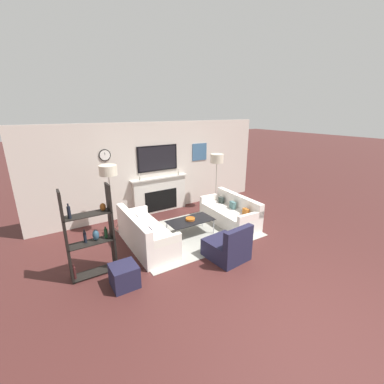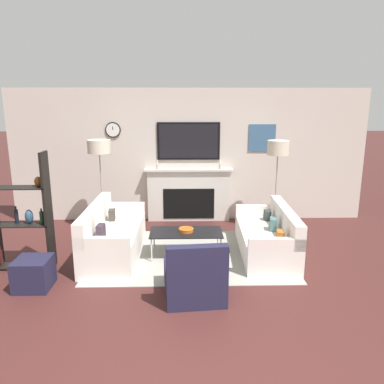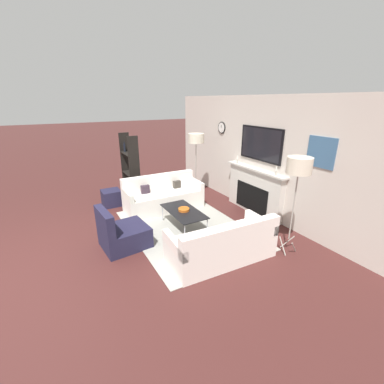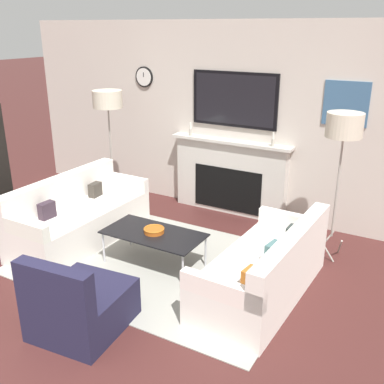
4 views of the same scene
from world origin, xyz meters
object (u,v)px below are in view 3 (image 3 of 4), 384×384
Objects in this scene: decorative_bowl at (184,209)px; shelf_unit at (130,168)px; couch_left at (163,197)px; couch_right at (222,245)px; floor_lamp_right at (299,167)px; ottoman at (112,198)px; coffee_table at (183,212)px; floor_lamp_left at (196,139)px; armchair at (122,234)px.

decorative_bowl is 0.14× the size of shelf_unit.
couch_right is (2.53, -0.00, -0.03)m from couch_left.
couch_right is at bearing -108.15° from floor_lamp_right.
ottoman is (-0.85, -1.08, -0.09)m from couch_left.
couch_right is 1.05× the size of shelf_unit.
coffee_table is 2.48m from shelf_unit.
shelf_unit is (-4.12, -1.60, -0.75)m from floor_lamp_right.
couch_right is at bearing -21.95° from floor_lamp_left.
ottoman is at bearing -152.79° from decorative_bowl.
floor_lamp_left is at bearing 123.31° from armchair.
couch_right is 1.80m from floor_lamp_right.
shelf_unit is 0.98m from ottoman.
shelf_unit is 3.86× the size of ottoman.
couch_left is at bearing 133.07° from armchair.
couch_right reaches higher than ottoman.
floor_lamp_right is (3.30, 0.00, -0.03)m from floor_lamp_left.
ottoman is (-2.13, 0.29, -0.05)m from armchair.
floor_lamp_right reaches higher than coffee_table.
armchair is at bearing -56.69° from floor_lamp_left.
armchair reaches higher than ottoman.
couch_right is 3.41m from floor_lamp_left.
shelf_unit is at bearing 119.06° from ottoman.
floor_lamp_right is 1.00× the size of shelf_unit.
decorative_bowl is (-0.09, 1.34, 0.18)m from armchair.
armchair is at bearing -85.96° from coffee_table.
coffee_table is at bearing 27.03° from ottoman.
couch_left is 3.39m from floor_lamp_right.
armchair is at bearing -122.55° from floor_lamp_right.
shelf_unit is at bearing -173.57° from couch_right.
decorative_bowl is at bearing -37.42° from floor_lamp_left.
couch_right is 3.54m from ottoman.
floor_lamp_right is at bearing 35.13° from decorative_bowl.
shelf_unit is at bearing -170.87° from decorative_bowl.
ottoman is at bearing -152.97° from coffee_table.
armchair is 2.15m from ottoman.
couch_right is at bearing 1.49° from decorative_bowl.
couch_right is at bearing -0.05° from couch_left.
ottoman is at bearing 172.27° from armchair.
couch_left reaches higher than armchair.
couch_left reaches higher than couch_right.
couch_right is 4.06× the size of ottoman.
decorative_bowl is (1.19, -0.04, 0.14)m from couch_left.
decorative_bowl is 2.39m from floor_lamp_right.
shelf_unit is (-2.50, 0.95, 0.58)m from armchair.
ottoman is at bearing -149.00° from floor_lamp_right.
couch_right is 1.04× the size of floor_lamp_left.
couch_left is 2.53m from couch_right.
shelf_unit reaches higher than coffee_table.
armchair is at bearing -86.01° from decorative_bowl.
floor_lamp_left is (-1.67, 2.55, 1.35)m from armchair.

